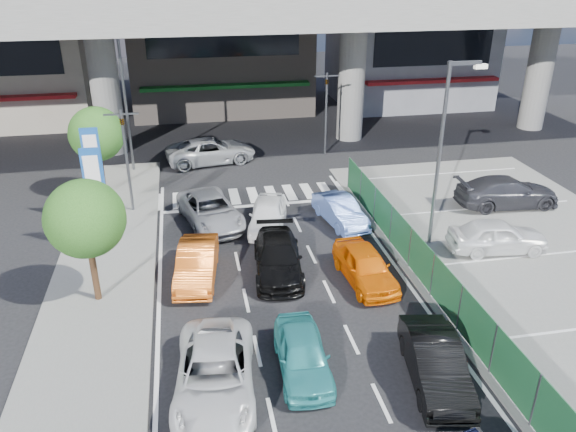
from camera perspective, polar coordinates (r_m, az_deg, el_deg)
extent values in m
plane|color=black|center=(19.08, 1.74, -12.97)|extent=(120.00, 120.00, 0.00)
cube|color=slate|center=(24.92, 26.32, -5.87)|extent=(12.00, 28.00, 0.06)
cube|color=slate|center=(22.30, -18.65, -8.04)|extent=(4.00, 30.00, 0.12)
cylinder|color=slate|center=(37.74, -18.03, 12.01)|extent=(1.80, 1.80, 8.00)
cylinder|color=slate|center=(39.15, 6.46, 13.48)|extent=(1.80, 1.80, 8.00)
cylinder|color=slate|center=(45.25, 24.16, 13.08)|extent=(1.80, 1.80, 8.00)
cube|color=slate|center=(36.91, -5.94, 20.66)|extent=(64.00, 14.00, 2.00)
cube|color=#A39984|center=(48.61, -26.98, 16.29)|extent=(12.00, 10.00, 13.00)
cube|color=gray|center=(47.96, -7.18, 19.78)|extent=(14.00, 10.00, 15.00)
cube|color=#146720|center=(43.61, -6.33, 13.06)|extent=(12.60, 1.60, 0.25)
cube|color=black|center=(42.91, -6.70, 20.21)|extent=(11.20, 0.10, 6.75)
cube|color=gray|center=(50.84, 12.26, 18.02)|extent=(12.00, 10.00, 12.00)
cube|color=#B11518|center=(46.71, 14.29, 13.26)|extent=(10.80, 1.60, 0.25)
cube|color=black|center=(46.21, 14.77, 17.88)|extent=(9.60, 0.10, 5.40)
cylinder|color=#595B60|center=(28.32, -16.02, 5.21)|extent=(0.14, 0.14, 5.20)
cube|color=#595B60|center=(27.63, -16.61, 9.89)|extent=(1.60, 0.08, 0.08)
imported|color=black|center=(27.71, -16.53, 9.29)|extent=(0.26, 1.24, 0.50)
cylinder|color=#595B60|center=(35.98, 3.88, 10.26)|extent=(0.14, 0.14, 5.20)
cube|color=#595B60|center=(35.45, 3.99, 14.02)|extent=(1.60, 0.08, 0.08)
imported|color=black|center=(35.51, 3.98, 13.54)|extent=(0.26, 1.24, 0.50)
cylinder|color=#595B60|center=(24.37, 15.08, 5.64)|extent=(0.16, 0.16, 8.00)
cube|color=#595B60|center=(23.70, 17.51, 14.60)|extent=(1.40, 0.15, 0.15)
cube|color=silver|center=(24.06, 18.98, 14.19)|extent=(0.50, 0.22, 0.18)
cylinder|color=#595B60|center=(33.70, -16.14, 10.79)|extent=(0.16, 0.16, 8.00)
cube|color=#595B60|center=(32.97, -15.90, 17.45)|extent=(1.40, 0.15, 0.15)
cube|color=silver|center=(32.94, -14.60, 17.32)|extent=(0.50, 0.22, 0.18)
cylinder|color=#595B60|center=(25.32, -18.45, -1.20)|extent=(0.10, 0.10, 2.20)
cube|color=#154692|center=(24.51, -19.11, 3.21)|extent=(0.80, 0.12, 3.00)
cube|color=white|center=(24.44, -19.13, 3.15)|extent=(0.60, 0.02, 2.40)
cylinder|color=#595B60|center=(28.09, -18.63, 1.40)|extent=(0.10, 0.10, 2.20)
cube|color=#154692|center=(27.36, -19.22, 5.42)|extent=(0.80, 0.12, 3.00)
cube|color=white|center=(27.30, -19.24, 5.38)|extent=(0.60, 0.02, 2.40)
cylinder|color=#382314|center=(21.73, -19.06, -5.51)|extent=(0.24, 0.24, 2.40)
sphere|color=#1C4714|center=(20.75, -19.90, -0.26)|extent=(2.80, 2.80, 2.80)
cylinder|color=#382314|center=(31.31, -18.33, 4.05)|extent=(0.24, 0.24, 2.40)
sphere|color=#1C4714|center=(30.64, -18.88, 7.89)|extent=(2.80, 2.80, 2.80)
imported|color=silver|center=(17.06, -7.43, -15.59)|extent=(2.79, 5.17, 1.38)
imported|color=teal|center=(17.68, 1.50, -13.84)|extent=(1.70, 3.85, 1.29)
imported|color=black|center=(17.86, 14.75, -14.19)|extent=(2.15, 4.38, 1.38)
imported|color=orange|center=(22.49, -9.25, -4.76)|extent=(2.01, 4.35, 1.38)
imported|color=black|center=(22.64, -1.04, -4.24)|extent=(2.39, 4.82, 1.35)
imported|color=orange|center=(22.22, 7.85, -5.05)|extent=(1.92, 4.16, 1.38)
imported|color=#989A9F|center=(26.95, -7.89, 0.58)|extent=(3.36, 5.36, 1.38)
imported|color=white|center=(26.28, -2.07, 0.15)|extent=(2.54, 4.32, 1.38)
imported|color=#5879C8|center=(26.87, 5.32, 0.52)|extent=(2.03, 4.07, 1.28)
imported|color=#A1A3A7|center=(35.12, -7.84, 6.58)|extent=(5.81, 3.38, 1.52)
imported|color=white|center=(25.73, 20.53, -1.91)|extent=(4.35, 2.17, 1.42)
imported|color=#303035|center=(30.56, 21.37, 2.30)|extent=(5.32, 2.40, 1.51)
cone|color=#FC530E|center=(23.02, 13.75, -5.28)|extent=(0.35, 0.35, 0.68)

